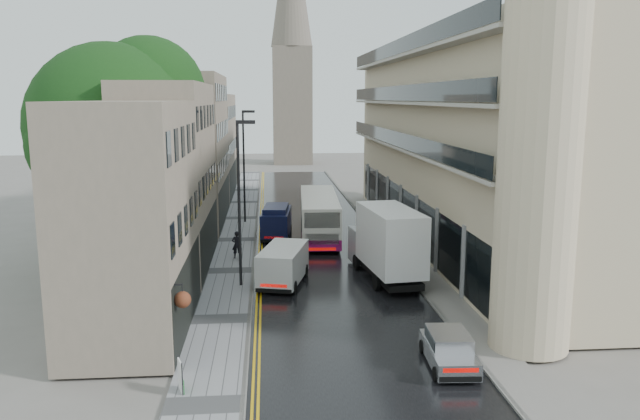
{
  "coord_description": "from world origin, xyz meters",
  "views": [
    {
      "loc": [
        -3.64,
        -17.04,
        10.25
      ],
      "look_at": [
        -0.62,
        18.0,
        3.91
      ],
      "focal_mm": 35.0,
      "sensor_mm": 36.0,
      "label": 1
    }
  ],
  "objects": [
    {
      "name": "white_lorry",
      "position": [
        2.18,
        15.0,
        2.13
      ],
      "size": [
        3.35,
        8.28,
        4.23
      ],
      "primitive_type": null,
      "rotation": [
        0.0,
        0.0,
        0.12
      ],
      "color": "white",
      "rests_on": "road"
    },
    {
      "name": "pedestrian",
      "position": [
        -5.61,
        22.09,
        1.0
      ],
      "size": [
        0.66,
        0.45,
        1.76
      ],
      "primitive_type": "imported",
      "rotation": [
        0.0,
        0.0,
        3.19
      ],
      "color": "black",
      "rests_on": "left_sidewalk"
    },
    {
      "name": "tree_near",
      "position": [
        -12.5,
        20.0,
        6.95
      ],
      "size": [
        10.56,
        10.56,
        13.89
      ],
      "primitive_type": null,
      "color": "black",
      "rests_on": "ground"
    },
    {
      "name": "right_sidewalk",
      "position": [
        5.4,
        27.5,
        0.06
      ],
      "size": [
        1.8,
        85.0,
        0.12
      ],
      "primitive_type": "cube",
      "color": "slate",
      "rests_on": "ground"
    },
    {
      "name": "tree_far",
      "position": [
        -12.2,
        33.0,
        6.23
      ],
      "size": [
        9.24,
        9.24,
        12.46
      ],
      "primitive_type": null,
      "color": "black",
      "rests_on": "ground"
    },
    {
      "name": "cream_bus",
      "position": [
        -1.16,
        25.18,
        1.58
      ],
      "size": [
        3.16,
        11.56,
        3.12
      ],
      "primitive_type": null,
      "rotation": [
        0.0,
        0.0,
        -0.05
      ],
      "color": "silver",
      "rests_on": "road"
    },
    {
      "name": "church_spire",
      "position": [
        0.5,
        82.0,
        20.0
      ],
      "size": [
        6.4,
        6.4,
        40.0
      ],
      "primitive_type": null,
      "color": "#71665A",
      "rests_on": "ground"
    },
    {
      "name": "white_van",
      "position": [
        -4.12,
        15.16,
        1.09
      ],
      "size": [
        3.12,
        5.1,
        2.15
      ],
      "primitive_type": null,
      "rotation": [
        0.0,
        0.0,
        -0.25
      ],
      "color": "silver",
      "rests_on": "road"
    },
    {
      "name": "lamp_post_far",
      "position": [
        -5.5,
        34.1,
        4.68
      ],
      "size": [
        1.04,
        0.34,
        9.11
      ],
      "primitive_type": null,
      "rotation": [
        0.0,
        0.0,
        -0.11
      ],
      "color": "black",
      "rests_on": "left_sidewalk"
    },
    {
      "name": "estate_sign",
      "position": [
        -6.75,
        3.66,
        0.69
      ],
      "size": [
        0.3,
        0.67,
        1.13
      ],
      "primitive_type": null,
      "rotation": [
        0.0,
        0.0,
        0.33
      ],
      "color": "white",
      "rests_on": "left_sidewalk"
    },
    {
      "name": "silver_hatchback",
      "position": [
        2.46,
        3.91,
        0.71
      ],
      "size": [
        1.81,
        3.77,
        1.38
      ],
      "primitive_type": null,
      "rotation": [
        0.0,
        0.0,
        -0.05
      ],
      "color": "#A8A8AD",
      "rests_on": "road"
    },
    {
      "name": "modern_block",
      "position": [
        10.3,
        26.0,
        7.0
      ],
      "size": [
        8.0,
        40.0,
        14.0
      ],
      "primitive_type": null,
      "color": "#C6B593",
      "rests_on": "ground"
    },
    {
      "name": "left_sidewalk",
      "position": [
        -5.85,
        27.5,
        0.06
      ],
      "size": [
        2.7,
        85.0,
        0.12
      ],
      "primitive_type": "cube",
      "color": "gray",
      "rests_on": "ground"
    },
    {
      "name": "road",
      "position": [
        0.0,
        27.5,
        0.01
      ],
      "size": [
        9.0,
        85.0,
        0.02
      ],
      "primitive_type": "cube",
      "color": "black",
      "rests_on": "ground"
    },
    {
      "name": "old_shop_row",
      "position": [
        -9.45,
        30.0,
        6.0
      ],
      "size": [
        4.5,
        56.0,
        12.0
      ],
      "primitive_type": null,
      "color": "gray",
      "rests_on": "ground"
    },
    {
      "name": "navy_van",
      "position": [
        -4.05,
        26.78,
        1.27
      ],
      "size": [
        2.44,
        5.08,
        2.5
      ],
      "primitive_type": null,
      "rotation": [
        0.0,
        0.0,
        -0.1
      ],
      "color": "black",
      "rests_on": "road"
    },
    {
      "name": "lamp_post_near",
      "position": [
        -5.15,
        16.18,
        4.59
      ],
      "size": [
        1.03,
        0.44,
        8.94
      ],
      "primitive_type": null,
      "rotation": [
        0.0,
        0.0,
        -0.23
      ],
      "color": "black",
      "rests_on": "left_sidewalk"
    }
  ]
}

